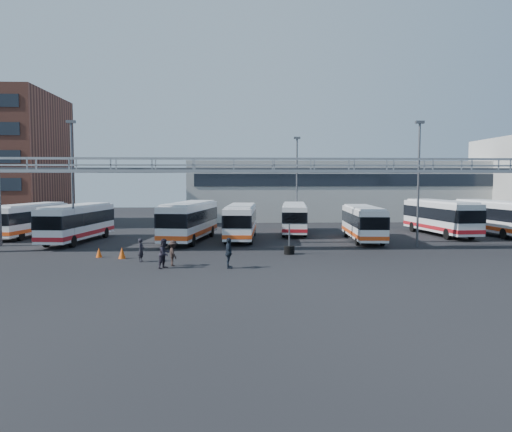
{
  "coord_description": "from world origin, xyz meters",
  "views": [
    {
      "loc": [
        -3.1,
        -32.9,
        5.35
      ],
      "look_at": [
        -1.27,
        6.0,
        2.63
      ],
      "focal_mm": 35.0,
      "sensor_mm": 36.0,
      "label": 1
    }
  ],
  "objects_px": {
    "bus_6": "(363,222)",
    "tire_stack": "(289,249)",
    "pedestrian_b": "(164,253)",
    "light_pole_left": "(72,177)",
    "pedestrian_a": "(141,250)",
    "cone_left": "(122,253)",
    "bus_5": "(294,217)",
    "bus_1": "(78,221)",
    "bus_3": "(190,220)",
    "pedestrian_c": "(173,253)",
    "light_pole_mid": "(419,177)",
    "cone_right": "(99,252)",
    "bus_0": "(30,219)",
    "pedestrian_d": "(229,253)",
    "bus_8": "(440,216)",
    "bus_9": "(493,216)",
    "bus_4": "(241,220)",
    "light_pole_back": "(297,178)"
  },
  "relations": [
    {
      "from": "bus_1",
      "to": "cone_left",
      "type": "xyz_separation_m",
      "value": [
        5.94,
        -9.65,
        -1.43
      ]
    },
    {
      "from": "bus_3",
      "to": "tire_stack",
      "type": "bearing_deg",
      "value": -36.72
    },
    {
      "from": "light_pole_back",
      "to": "bus_0",
      "type": "xyz_separation_m",
      "value": [
        -26.64,
        -6.04,
        -3.97
      ]
    },
    {
      "from": "pedestrian_d",
      "to": "tire_stack",
      "type": "distance_m",
      "value": 7.26
    },
    {
      "from": "bus_5",
      "to": "bus_1",
      "type": "bearing_deg",
      "value": -156.16
    },
    {
      "from": "bus_4",
      "to": "bus_8",
      "type": "xyz_separation_m",
      "value": [
        19.78,
        2.8,
        0.14
      ]
    },
    {
      "from": "pedestrian_a",
      "to": "cone_left",
      "type": "bearing_deg",
      "value": 59.06
    },
    {
      "from": "light_pole_left",
      "to": "cone_right",
      "type": "xyz_separation_m",
      "value": [
        3.49,
        -5.61,
        -5.38
      ]
    },
    {
      "from": "pedestrian_c",
      "to": "cone_right",
      "type": "relative_size",
      "value": 2.35
    },
    {
      "from": "bus_1",
      "to": "tire_stack",
      "type": "xyz_separation_m",
      "value": [
        17.75,
        -8.13,
        -1.45
      ]
    },
    {
      "from": "bus_3",
      "to": "bus_6",
      "type": "bearing_deg",
      "value": 7.57
    },
    {
      "from": "bus_0",
      "to": "bus_8",
      "type": "height_order",
      "value": "bus_8"
    },
    {
      "from": "bus_6",
      "to": "tire_stack",
      "type": "xyz_separation_m",
      "value": [
        -7.54,
        -7.82,
        -1.35
      ]
    },
    {
      "from": "light_pole_mid",
      "to": "bus_1",
      "type": "bearing_deg",
      "value": 171.28
    },
    {
      "from": "light_pole_mid",
      "to": "pedestrian_d",
      "type": "relative_size",
      "value": 5.42
    },
    {
      "from": "light_pole_mid",
      "to": "bus_0",
      "type": "bearing_deg",
      "value": 165.5
    },
    {
      "from": "bus_0",
      "to": "pedestrian_c",
      "type": "bearing_deg",
      "value": -38.79
    },
    {
      "from": "bus_0",
      "to": "pedestrian_a",
      "type": "xyz_separation_m",
      "value": [
        13.45,
        -15.66,
        -0.98
      ]
    },
    {
      "from": "bus_8",
      "to": "bus_9",
      "type": "bearing_deg",
      "value": -4.68
    },
    {
      "from": "bus_6",
      "to": "pedestrian_b",
      "type": "bearing_deg",
      "value": -135.34
    },
    {
      "from": "light_pole_left",
      "to": "cone_right",
      "type": "height_order",
      "value": "light_pole_left"
    },
    {
      "from": "bus_3",
      "to": "pedestrian_c",
      "type": "relative_size",
      "value": 7.26
    },
    {
      "from": "bus_6",
      "to": "pedestrian_b",
      "type": "height_order",
      "value": "bus_6"
    },
    {
      "from": "bus_0",
      "to": "bus_6",
      "type": "bearing_deg",
      "value": 0.2
    },
    {
      "from": "pedestrian_a",
      "to": "pedestrian_d",
      "type": "distance_m",
      "value": 6.48
    },
    {
      "from": "pedestrian_c",
      "to": "bus_4",
      "type": "bearing_deg",
      "value": -38.35
    },
    {
      "from": "light_pole_mid",
      "to": "pedestrian_d",
      "type": "height_order",
      "value": "light_pole_mid"
    },
    {
      "from": "light_pole_mid",
      "to": "cone_right",
      "type": "relative_size",
      "value": 14.78
    },
    {
      "from": "pedestrian_a",
      "to": "pedestrian_c",
      "type": "distance_m",
      "value": 2.93
    },
    {
      "from": "bus_4",
      "to": "pedestrian_c",
      "type": "bearing_deg",
      "value": -103.21
    },
    {
      "from": "light_pole_left",
      "to": "bus_0",
      "type": "bearing_deg",
      "value": 129.83
    },
    {
      "from": "light_pole_mid",
      "to": "pedestrian_a",
      "type": "bearing_deg",
      "value": -162.46
    },
    {
      "from": "pedestrian_a",
      "to": "tire_stack",
      "type": "distance_m",
      "value": 10.66
    },
    {
      "from": "light_pole_left",
      "to": "bus_1",
      "type": "bearing_deg",
      "value": 101.71
    },
    {
      "from": "light_pole_left",
      "to": "tire_stack",
      "type": "height_order",
      "value": "light_pole_left"
    },
    {
      "from": "bus_0",
      "to": "pedestrian_b",
      "type": "distance_m",
      "value": 23.83
    },
    {
      "from": "cone_right",
      "to": "bus_3",
      "type": "bearing_deg",
      "value": 59.15
    },
    {
      "from": "bus_8",
      "to": "tire_stack",
      "type": "relative_size",
      "value": 5.23
    },
    {
      "from": "tire_stack",
      "to": "bus_4",
      "type": "bearing_deg",
      "value": 110.13
    },
    {
      "from": "bus_0",
      "to": "cone_left",
      "type": "bearing_deg",
      "value": -41.05
    },
    {
      "from": "pedestrian_b",
      "to": "bus_5",
      "type": "bearing_deg",
      "value": 3.28
    },
    {
      "from": "light_pole_mid",
      "to": "pedestrian_c",
      "type": "distance_m",
      "value": 21.25
    },
    {
      "from": "light_pole_left",
      "to": "pedestrian_d",
      "type": "height_order",
      "value": "light_pole_left"
    },
    {
      "from": "bus_3",
      "to": "bus_9",
      "type": "relative_size",
      "value": 1.03
    },
    {
      "from": "light_pole_back",
      "to": "bus_8",
      "type": "xyz_separation_m",
      "value": [
        13.43,
        -6.67,
        -3.81
      ]
    },
    {
      "from": "bus_5",
      "to": "pedestrian_a",
      "type": "bearing_deg",
      "value": -118.97
    },
    {
      "from": "bus_6",
      "to": "bus_3",
      "type": "bearing_deg",
      "value": -177.66
    },
    {
      "from": "bus_4",
      "to": "light_pole_mid",
      "type": "bearing_deg",
      "value": -16.47
    },
    {
      "from": "bus_0",
      "to": "bus_6",
      "type": "distance_m",
      "value": 31.6
    },
    {
      "from": "bus_0",
      "to": "light_pole_left",
      "type": "bearing_deg",
      "value": -41.1
    }
  ]
}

